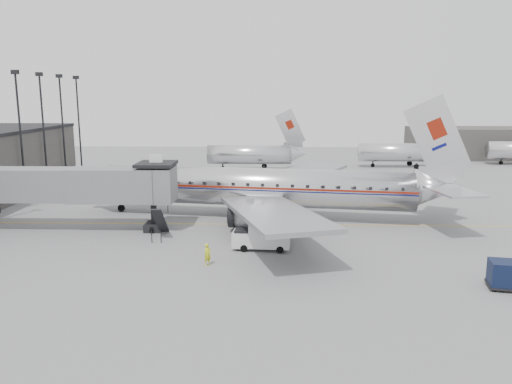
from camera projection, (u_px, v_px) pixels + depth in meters
ground at (252, 242)px, 42.88m from camera, size 160.00×160.00×0.00m
hangar at (487, 143)px, 99.90m from camera, size 30.00×12.00×6.00m
apron_line at (285, 225)px, 48.68m from camera, size 60.00×0.15×0.01m
jet_bridge at (74, 186)px, 46.15m from camera, size 21.00×6.20×7.10m
floodlight_masts at (7, 133)px, 54.81m from camera, size 0.90×42.25×15.25m
distant_aircraft_near at (251, 154)px, 83.61m from camera, size 16.39×3.20×10.26m
distant_aircraft_mid at (400, 152)px, 86.80m from camera, size 16.39×3.20×10.26m
airliner at (263, 187)px, 50.97m from camera, size 39.67×36.51×12.59m
service_van at (262, 236)px, 40.68m from camera, size 4.78×2.17×2.19m
baggage_cart_navy at (508, 274)px, 32.40m from camera, size 2.65×2.21×1.86m
ramp_worker at (208, 254)px, 36.92m from camera, size 0.72×0.71×1.68m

